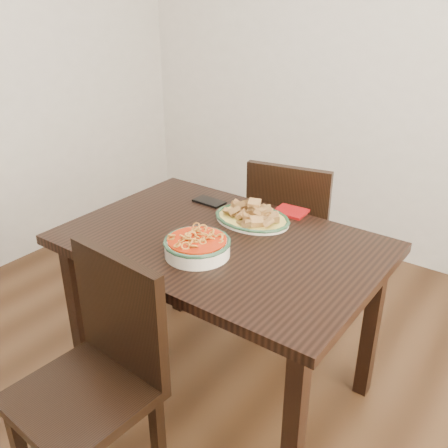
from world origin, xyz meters
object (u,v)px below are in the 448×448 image
Objects in this scene: smartphone at (209,202)px; dining_table at (221,259)px; chair_far at (291,231)px; fish_plate at (252,212)px; noodle_bowl at (197,244)px; chair_near at (100,368)px.

dining_table is at bearing -43.34° from smartphone.
chair_far is at bearing 63.64° from smartphone.
chair_far is at bearing 96.25° from fish_plate.
chair_far is 3.47× the size of noodle_bowl.
chair_far is at bearing 93.78° from dining_table.
chair_far is 1.00× the size of chair_near.
fish_plate is (0.06, 0.83, 0.30)m from chair_near.
fish_plate is at bearing 84.66° from chair_far.
fish_plate is 2.28× the size of smartphone.
noodle_bowl is (-0.00, -0.37, -0.00)m from fish_plate.
fish_plate is 0.28m from smartphone.
chair_near is (-0.01, -1.30, 0.00)m from chair_far.
chair_near is at bearing -74.95° from smartphone.
noodle_bowl is at bearing -88.73° from dining_table.
smartphone is (-0.27, 0.05, -0.04)m from fish_plate.
fish_plate is 0.37m from noodle_bowl.
fish_plate reaches higher than noodle_bowl.
fish_plate is 1.31× the size of noodle_bowl.
chair_near is 0.94m from smartphone.
fish_plate is (0.05, -0.47, 0.30)m from chair_far.
chair_far is 0.55m from fish_plate.
noodle_bowl is at bearing -55.67° from smartphone.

